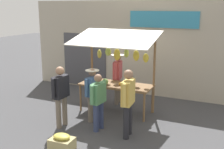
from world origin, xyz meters
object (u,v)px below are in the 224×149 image
object	(u,v)px
market_stall	(117,62)
produce_crate_near	(62,142)
shopper_with_shopping_bag	(93,91)
shopper_with_ponytail	(98,99)
vendor_with_sunhat	(118,74)
shopper_in_striped_shirt	(128,98)
shopper_in_grey_tee	(61,92)

from	to	relation	value
market_stall	produce_crate_near	world-z (taller)	market_stall
shopper_with_shopping_bag	produce_crate_near	bearing A→B (deg)	-167.69
shopper_with_ponytail	produce_crate_near	xyz separation A→B (m)	(0.25, 1.31, -0.69)
vendor_with_sunhat	shopper_in_striped_shirt	bearing A→B (deg)	18.14
produce_crate_near	shopper_in_grey_tee	bearing A→B (deg)	-55.11
vendor_with_sunhat	shopper_in_grey_tee	bearing A→B (deg)	-25.49
shopper_with_ponytail	shopper_in_striped_shirt	bearing A→B (deg)	-88.10
shopper_in_striped_shirt	shopper_with_shopping_bag	bearing A→B (deg)	61.70
shopper_in_grey_tee	shopper_in_striped_shirt	xyz separation A→B (m)	(-1.86, -0.18, 0.04)
market_stall	shopper_with_ponytail	xyz separation A→B (m)	(-0.14, 1.46, -0.69)
shopper_in_striped_shirt	produce_crate_near	bearing A→B (deg)	133.60
shopper_with_shopping_bag	market_stall	bearing A→B (deg)	-11.37
shopper_with_ponytail	shopper_in_grey_tee	distance (m)	1.04
shopper_in_grey_tee	produce_crate_near	world-z (taller)	shopper_in_grey_tee
shopper_in_grey_tee	shopper_with_shopping_bag	world-z (taller)	shopper_in_grey_tee
market_stall	shopper_with_ponytail	bearing A→B (deg)	95.30
vendor_with_sunhat	shopper_in_striped_shirt	xyz separation A→B (m)	(-1.27, 2.21, 0.00)
vendor_with_sunhat	shopper_in_striped_shirt	distance (m)	2.55
shopper_in_striped_shirt	produce_crate_near	world-z (taller)	shopper_in_striped_shirt
market_stall	vendor_with_sunhat	xyz separation A→B (m)	(0.29, -0.71, -0.55)
shopper_in_grey_tee	shopper_in_striped_shirt	world-z (taller)	shopper_in_striped_shirt
shopper_with_ponytail	produce_crate_near	size ratio (longest dim) A/B	2.75
shopper_with_shopping_bag	produce_crate_near	xyz separation A→B (m)	(-0.19, 1.81, -0.70)
market_stall	vendor_with_sunhat	bearing A→B (deg)	-67.74
shopper_with_shopping_bag	produce_crate_near	world-z (taller)	shopper_with_shopping_bag
shopper_in_striped_shirt	shopper_with_ponytail	bearing A→B (deg)	81.57
shopper_with_shopping_bag	produce_crate_near	distance (m)	1.95
market_stall	shopper_with_shopping_bag	xyz separation A→B (m)	(0.31, 0.96, -0.68)
market_stall	vendor_with_sunhat	distance (m)	0.94
market_stall	shopper_with_shopping_bag	world-z (taller)	market_stall
produce_crate_near	shopper_with_ponytail	bearing A→B (deg)	-100.81
shopper_in_grey_tee	produce_crate_near	size ratio (longest dim) A/B	3.02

